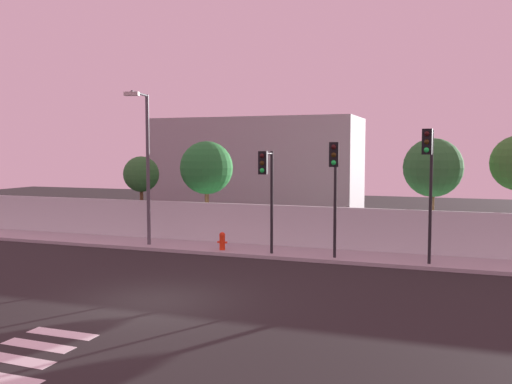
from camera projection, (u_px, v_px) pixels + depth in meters
name	position (u px, v px, depth m)	size (l,w,h in m)	color
ground_plane	(154.00, 301.00, 16.12)	(80.00, 80.00, 0.00)	black
sidewalk	(251.00, 251.00, 23.80)	(36.00, 2.40, 0.15)	#A7A7A7
perimeter_wall	(261.00, 224.00, 24.94)	(36.00, 0.18, 1.80)	silver
crosswalk_marking	(31.00, 353.00, 12.00)	(2.41, 3.00, 0.01)	silver
traffic_light_left	(267.00, 179.00, 21.92)	(0.35, 1.47, 4.20)	black
traffic_light_center	(334.00, 174.00, 20.81)	(0.50, 1.84, 4.53)	black
traffic_light_right	(429.00, 167.00, 19.88)	(0.36, 1.44, 4.99)	black
street_lamp_curbside	(146.00, 156.00, 24.40)	(0.78, 2.10, 6.69)	#4C4C51
fire_hydrant	(222.00, 240.00, 23.57)	(0.44, 0.26, 0.76)	red
roadside_tree_leftmost	(141.00, 175.00, 28.62)	(1.84, 1.84, 4.08)	brown
roadside_tree_midleft	(207.00, 168.00, 27.34)	(2.63, 2.63, 4.84)	brown
roadside_tree_midright	(433.00, 168.00, 23.74)	(2.53, 2.53, 4.91)	brown
low_building_distant	(258.00, 165.00, 39.65)	(14.36, 6.00, 6.62)	#9D9D9D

